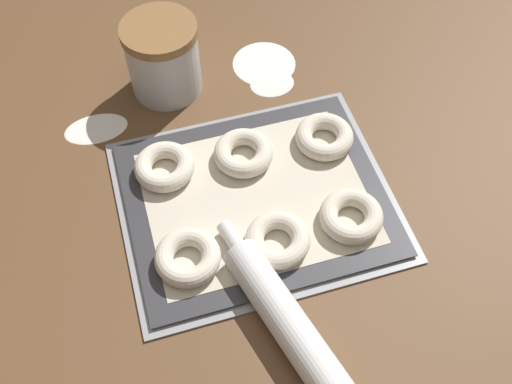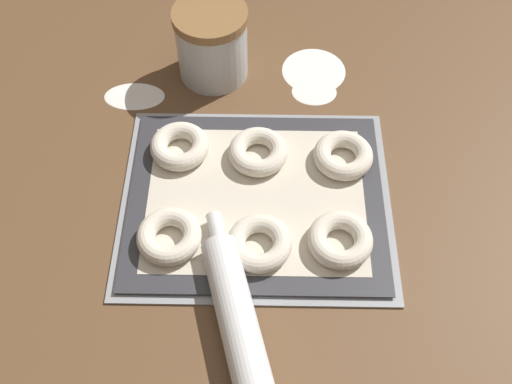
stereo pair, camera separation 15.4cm
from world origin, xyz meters
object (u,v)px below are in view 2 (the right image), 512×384
object	(u,v)px
baking_tray	(256,200)
bagel_back_right	(343,155)
bagel_front_left	(169,236)
flour_canister	(212,43)
bagel_front_right	(340,240)
rolling_pin	(250,360)
bagel_back_center	(258,152)
bagel_back_left	(180,146)
bagel_front_center	(259,243)

from	to	relation	value
baking_tray	bagel_back_right	world-z (taller)	bagel_back_right
bagel_front_left	flour_canister	world-z (taller)	flour_canister
bagel_front_right	bagel_back_right	size ratio (longest dim) A/B	1.00
bagel_front_left	rolling_pin	size ratio (longest dim) A/B	0.22
bagel_back_center	flour_canister	distance (m)	0.22
bagel_back_right	baking_tray	bearing A→B (deg)	-152.18
bagel_front_right	rolling_pin	bearing A→B (deg)	-125.37
baking_tray	rolling_pin	xyz separation A→B (m)	(-0.00, -0.26, 0.02)
flour_canister	bagel_back_right	bearing A→B (deg)	-43.73
bagel_back_left	bagel_back_center	xyz separation A→B (m)	(0.13, -0.01, 0.00)
baking_tray	bagel_front_center	xyz separation A→B (m)	(0.01, -0.09, 0.02)
bagel_front_left	bagel_front_right	size ratio (longest dim) A/B	1.00
bagel_back_left	rolling_pin	bearing A→B (deg)	-70.88
bagel_front_right	bagel_back_left	bearing A→B (deg)	145.67
rolling_pin	flour_canister	bearing A→B (deg)	98.10
bagel_back_left	bagel_back_right	xyz separation A→B (m)	(0.26, -0.01, 0.00)
bagel_front_center	bagel_back_center	xyz separation A→B (m)	(-0.00, 0.17, 0.00)
bagel_front_left	bagel_front_right	xyz separation A→B (m)	(0.25, -0.00, 0.00)
baking_tray	bagel_back_right	size ratio (longest dim) A/B	4.39
bagel_front_center	flour_canister	size ratio (longest dim) A/B	0.71
bagel_front_center	bagel_back_center	bearing A→B (deg)	91.32
bagel_front_right	bagel_back_left	distance (m)	0.30
bagel_front_center	rolling_pin	size ratio (longest dim) A/B	0.22
bagel_front_left	bagel_back_center	distance (m)	0.20
bagel_front_center	bagel_back_right	size ratio (longest dim) A/B	1.00
bagel_front_right	bagel_back_center	distance (m)	0.20
bagel_back_left	flour_canister	size ratio (longest dim) A/B	0.71
bagel_front_left	bagel_front_center	distance (m)	0.13
bagel_front_left	rolling_pin	distance (m)	0.22
bagel_front_right	bagel_back_center	xyz separation A→B (m)	(-0.12, 0.16, 0.00)
bagel_front_right	flour_canister	size ratio (longest dim) A/B	0.71
bagel_front_right	flour_canister	xyz separation A→B (m)	(-0.20, 0.36, 0.04)
bagel_front_left	bagel_front_center	world-z (taller)	same
bagel_front_center	bagel_back_right	bearing A→B (deg)	50.85
bagel_front_right	bagel_back_right	world-z (taller)	same
rolling_pin	bagel_front_left	bearing A→B (deg)	123.86
baking_tray	bagel_back_right	xyz separation A→B (m)	(0.14, 0.07, 0.02)
bagel_front_left	bagel_front_right	world-z (taller)	same
bagel_back_right	bagel_back_left	bearing A→B (deg)	176.83
baking_tray	bagel_front_center	bearing A→B (deg)	-86.12
bagel_back_center	bagel_back_right	distance (m)	0.13
bagel_front_left	bagel_back_right	world-z (taller)	same
baking_tray	rolling_pin	size ratio (longest dim) A/B	0.95
bagel_front_center	bagel_back_left	size ratio (longest dim) A/B	1.00
bagel_back_center	bagel_back_right	size ratio (longest dim) A/B	1.00
bagel_front_left	rolling_pin	bearing A→B (deg)	-56.14
bagel_back_left	rolling_pin	xyz separation A→B (m)	(0.12, -0.34, 0.00)
bagel_back_center	flour_canister	bearing A→B (deg)	112.16
bagel_front_center	bagel_back_left	world-z (taller)	same
baking_tray	flour_canister	size ratio (longest dim) A/B	3.11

